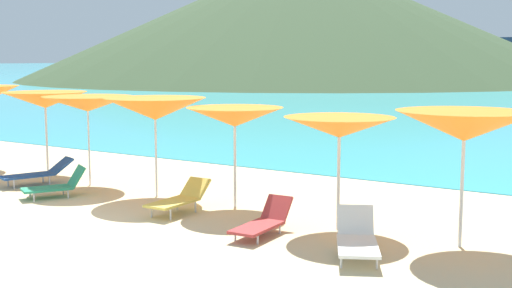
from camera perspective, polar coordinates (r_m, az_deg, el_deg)
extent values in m
cube|color=beige|center=(20.38, 3.12, -1.91)|extent=(50.00, 100.00, 0.30)
cone|color=#384C2D|center=(100.35, 3.95, 10.79)|extent=(81.75, 81.75, 18.28)
cylinder|color=silver|center=(18.88, -17.52, 0.73)|extent=(0.06, 0.06, 2.13)
cone|color=orange|center=(18.80, -17.64, 3.62)|extent=(2.47, 2.47, 0.44)
sphere|color=silver|center=(18.79, -17.65, 4.05)|extent=(0.07, 0.07, 0.07)
cylinder|color=silver|center=(16.90, -14.14, 0.09)|extent=(0.04, 0.04, 2.12)
cone|color=orange|center=(16.80, -14.24, 3.36)|extent=(2.35, 2.35, 0.38)
sphere|color=silver|center=(16.80, -14.26, 3.78)|extent=(0.07, 0.07, 0.07)
cylinder|color=silver|center=(15.22, -8.58, -0.53)|extent=(0.05, 0.05, 2.13)
cone|color=orange|center=(15.12, -8.65, 3.00)|extent=(2.45, 2.45, 0.50)
sphere|color=silver|center=(15.11, -8.66, 3.58)|extent=(0.07, 0.07, 0.07)
cylinder|color=silver|center=(13.96, -1.82, -1.39)|extent=(0.06, 0.06, 2.02)
cone|color=orange|center=(13.85, -1.83, 2.33)|extent=(2.06, 2.06, 0.40)
sphere|color=silver|center=(13.84, -1.84, 2.87)|extent=(0.07, 0.07, 0.07)
cylinder|color=silver|center=(12.27, 7.10, -2.74)|extent=(0.06, 0.06, 1.98)
cone|color=orange|center=(12.15, 7.16, 1.43)|extent=(2.12, 2.12, 0.38)
sphere|color=silver|center=(12.14, 7.17, 2.02)|extent=(0.07, 0.07, 0.07)
cylinder|color=silver|center=(11.52, 17.26, -3.25)|extent=(0.06, 0.06, 2.16)
cone|color=orange|center=(11.38, 17.44, 1.48)|extent=(2.34, 2.34, 0.50)
sphere|color=silver|center=(11.37, 17.47, 2.26)|extent=(0.07, 0.07, 0.07)
cube|color=#1E478C|center=(17.37, -19.03, -2.59)|extent=(0.93, 1.36, 0.05)
cube|color=#1E478C|center=(17.63, -16.38, -1.77)|extent=(0.66, 0.66, 0.39)
cylinder|color=silver|center=(17.49, -20.49, -3.04)|extent=(0.04, 0.04, 0.23)
cylinder|color=silver|center=(17.06, -20.04, -3.28)|extent=(0.04, 0.04, 0.23)
cylinder|color=silver|center=(17.76, -17.80, -2.78)|extent=(0.04, 0.04, 0.23)
cylinder|color=silver|center=(17.33, -17.28, -3.00)|extent=(0.04, 0.04, 0.23)
cube|color=#268C66|center=(15.72, -17.51, -3.68)|extent=(1.02, 1.21, 0.05)
cube|color=#268C66|center=(15.82, -15.14, -2.69)|extent=(0.65, 0.56, 0.48)
cylinder|color=silver|center=(15.93, -18.81, -4.03)|extent=(0.04, 0.04, 0.19)
cylinder|color=silver|center=(15.45, -18.50, -4.36)|extent=(0.04, 0.04, 0.19)
cylinder|color=silver|center=(16.07, -16.20, -3.83)|extent=(0.04, 0.04, 0.19)
cylinder|color=silver|center=(15.59, -15.81, -4.16)|extent=(0.04, 0.04, 0.19)
cube|color=white|center=(10.56, 8.72, -8.66)|extent=(1.12, 1.37, 0.05)
cube|color=white|center=(11.23, 8.52, -6.49)|extent=(0.68, 0.58, 0.48)
cylinder|color=silver|center=(10.22, 7.32, -9.95)|extent=(0.04, 0.04, 0.21)
cylinder|color=silver|center=(10.25, 10.33, -9.95)|extent=(0.04, 0.04, 0.21)
cylinder|color=silver|center=(11.03, 7.18, -8.63)|extent=(0.04, 0.04, 0.21)
cylinder|color=silver|center=(11.06, 9.95, -8.64)|extent=(0.04, 0.04, 0.21)
cube|color=#D8BF4C|center=(13.48, -7.18, -5.00)|extent=(0.59, 1.16, 0.05)
cube|color=#D8BF4C|center=(14.04, -5.22, -3.76)|extent=(0.54, 0.43, 0.38)
cylinder|color=silver|center=(13.39, -8.94, -5.74)|extent=(0.04, 0.04, 0.23)
cylinder|color=silver|center=(13.09, -7.34, -6.02)|extent=(0.04, 0.04, 0.23)
cylinder|color=silver|center=(14.00, -6.79, -5.13)|extent=(0.04, 0.04, 0.23)
cylinder|color=silver|center=(13.71, -5.21, -5.37)|extent=(0.04, 0.04, 0.23)
cube|color=#A53333|center=(11.75, 0.07, -7.15)|extent=(0.58, 1.17, 0.05)
cube|color=#A53333|center=(12.33, 1.80, -5.51)|extent=(0.52, 0.39, 0.43)
cylinder|color=silver|center=(11.59, -1.79, -7.90)|extent=(0.04, 0.04, 0.16)
cylinder|color=silver|center=(11.37, 0.14, -8.20)|extent=(0.04, 0.04, 0.16)
cylinder|color=silver|center=(12.26, 0.21, -7.05)|extent=(0.04, 0.04, 0.16)
cylinder|color=silver|center=(12.05, 2.07, -7.32)|extent=(0.04, 0.04, 0.16)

